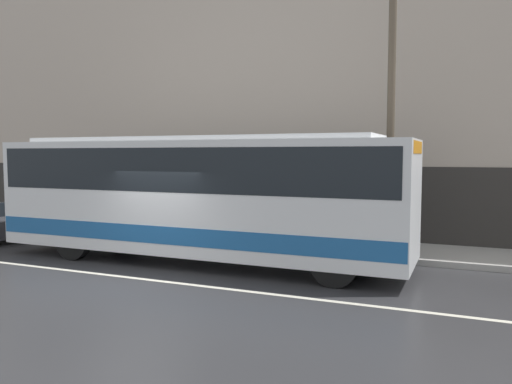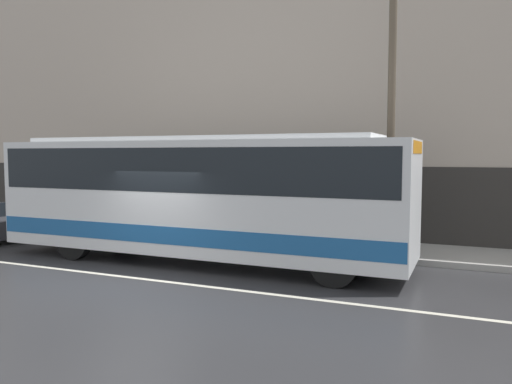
# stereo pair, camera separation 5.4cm
# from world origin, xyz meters

# --- Properties ---
(ground_plane) EXTENTS (60.00, 60.00, 0.00)m
(ground_plane) POSITION_xyz_m (0.00, 0.00, 0.00)
(ground_plane) COLOR #2D2D30
(sidewalk) EXTENTS (60.00, 2.63, 0.17)m
(sidewalk) POSITION_xyz_m (0.00, 5.31, 0.08)
(sidewalk) COLOR #A09E99
(sidewalk) RESTS_ON ground_plane
(building_facade) EXTENTS (60.00, 0.35, 10.18)m
(building_facade) POSITION_xyz_m (0.00, 6.77, 4.91)
(building_facade) COLOR #B7A899
(building_facade) RESTS_ON ground_plane
(lane_stripe) EXTENTS (54.00, 0.14, 0.01)m
(lane_stripe) POSITION_xyz_m (0.00, 0.00, 0.00)
(lane_stripe) COLOR beige
(lane_stripe) RESTS_ON ground_plane
(transit_bus) EXTENTS (11.42, 2.62, 3.40)m
(transit_bus) POSITION_xyz_m (0.41, 2.22, 1.91)
(transit_bus) COLOR white
(transit_bus) RESTS_ON ground_plane
(utility_pole_near) EXTENTS (0.22, 0.22, 7.86)m
(utility_pole_near) POSITION_xyz_m (5.15, 4.76, 4.10)
(utility_pole_near) COLOR brown
(utility_pole_near) RESTS_ON sidewalk
(pedestrian_waiting) EXTENTS (0.36, 0.36, 1.52)m
(pedestrian_waiting) POSITION_xyz_m (-0.42, 4.76, 0.87)
(pedestrian_waiting) COLOR #333338
(pedestrian_waiting) RESTS_ON sidewalk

